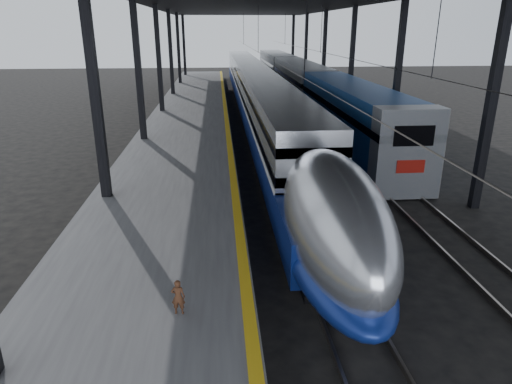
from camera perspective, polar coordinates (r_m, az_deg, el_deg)
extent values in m
plane|color=black|center=(14.53, 0.99, -10.35)|extent=(160.00, 160.00, 0.00)
cube|color=#4C4C4F|center=(33.27, -8.54, 7.81)|extent=(6.00, 80.00, 1.00)
cube|color=gold|center=(33.10, -3.69, 8.82)|extent=(0.30, 80.00, 0.01)
cube|color=slate|center=(33.39, -0.23, 7.34)|extent=(0.08, 80.00, 0.16)
cube|color=slate|center=(33.53, 2.25, 7.37)|extent=(0.08, 80.00, 0.16)
cube|color=slate|center=(34.14, 8.24, 7.41)|extent=(0.08, 80.00, 0.16)
cube|color=slate|center=(34.48, 10.59, 7.40)|extent=(0.08, 80.00, 0.16)
cube|color=black|center=(18.28, -19.28, 9.92)|extent=(0.35, 0.35, 9.00)
cube|color=black|center=(20.79, 27.32, 9.92)|extent=(0.35, 0.35, 9.00)
cube|color=black|center=(28.00, -14.40, 13.49)|extent=(0.35, 0.35, 9.00)
cube|color=black|center=(29.70, 17.27, 13.56)|extent=(0.35, 0.35, 9.00)
cube|color=black|center=(37.87, -12.00, 15.17)|extent=(0.35, 0.35, 9.00)
cube|color=black|center=(39.14, 11.84, 15.32)|extent=(0.35, 0.35, 9.00)
cube|color=black|center=(47.79, -10.58, 16.15)|extent=(0.35, 0.35, 9.00)
cube|color=black|center=(48.81, 8.50, 16.33)|extent=(0.35, 0.35, 9.00)
cube|color=black|center=(57.74, -9.64, 16.78)|extent=(0.35, 0.35, 9.00)
cube|color=black|center=(58.58, 6.24, 16.98)|extent=(0.35, 0.35, 9.00)
cube|color=black|center=(67.70, -8.97, 17.23)|extent=(0.35, 0.35, 9.00)
cube|color=black|center=(68.42, 4.63, 17.42)|extent=(0.35, 0.35, 9.00)
cylinder|color=slate|center=(32.71, 1.07, 16.67)|extent=(0.03, 74.00, 0.03)
cylinder|color=slate|center=(33.58, 9.96, 16.47)|extent=(0.03, 74.00, 0.03)
cube|color=silver|center=(44.04, -0.44, 13.09)|extent=(2.69, 57.00, 3.71)
cube|color=navy|center=(42.71, -0.29, 11.31)|extent=(2.77, 62.00, 1.44)
cube|color=silver|center=(44.09, -0.44, 12.55)|extent=(2.79, 57.00, 0.09)
cube|color=black|center=(43.93, -0.45, 14.47)|extent=(2.73, 57.00, 0.39)
cube|color=black|center=(44.04, -0.44, 13.09)|extent=(2.73, 57.00, 0.39)
ellipsoid|color=silver|center=(13.62, 9.61, -3.39)|extent=(2.69, 8.40, 3.71)
ellipsoid|color=navy|center=(14.07, 9.37, -7.39)|extent=(2.77, 8.40, 1.58)
ellipsoid|color=black|center=(11.05, 13.06, -5.12)|extent=(1.39, 2.20, 0.84)
cube|color=black|center=(14.42, 9.20, -9.97)|extent=(2.04, 2.60, 0.40)
cube|color=black|center=(35.00, 0.75, 8.12)|extent=(2.04, 2.60, 0.40)
cube|color=navy|center=(29.13, 12.01, 9.09)|extent=(2.92, 18.00, 3.97)
cube|color=gray|center=(21.41, 18.25, 4.72)|extent=(2.98, 1.20, 4.02)
cube|color=black|center=(20.65, 19.16, 6.64)|extent=(1.78, 0.06, 0.89)
cube|color=#A2140C|center=(20.98, 18.75, 3.04)|extent=(1.25, 0.06, 0.57)
cube|color=gray|center=(47.46, 5.49, 13.43)|extent=(2.92, 18.00, 3.97)
cube|color=gray|center=(66.17, 2.56, 15.29)|extent=(2.92, 18.00, 3.97)
cube|color=black|center=(24.06, 15.64, 1.86)|extent=(2.30, 2.40, 0.36)
cube|color=black|center=(44.79, 6.08, 10.57)|extent=(2.30, 2.40, 0.36)
imported|color=#472817|center=(10.97, -9.71, -12.80)|extent=(0.34, 0.24, 0.88)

